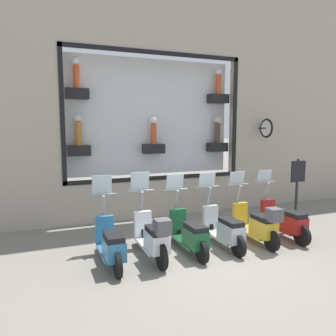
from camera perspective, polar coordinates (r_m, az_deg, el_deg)
ground_plane at (r=6.97m, az=7.97°, el=-15.36°), size 120.00×120.00×0.00m
building_facade at (r=10.05m, az=-2.38°, el=21.66°), size 1.23×36.00×10.16m
scooter_red_0 at (r=8.41m, az=19.70°, el=-8.70°), size 1.80×0.61×1.56m
scooter_yellow_1 at (r=7.84m, az=15.34°, el=-9.42°), size 1.79×0.60×1.56m
scooter_silver_2 at (r=7.45m, az=9.76°, el=-10.47°), size 1.79×0.60×1.57m
scooter_green_3 at (r=7.07m, az=3.81°, el=-11.40°), size 1.79×0.60×1.59m
scooter_white_4 at (r=6.70m, az=-2.63°, el=-11.87°), size 1.80×0.60×1.68m
scooter_teal_5 at (r=6.57m, az=-9.93°, el=-12.89°), size 1.79×0.61×1.65m
shop_sign_post at (r=9.22m, az=21.52°, el=-3.71°), size 0.36×0.45×1.84m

